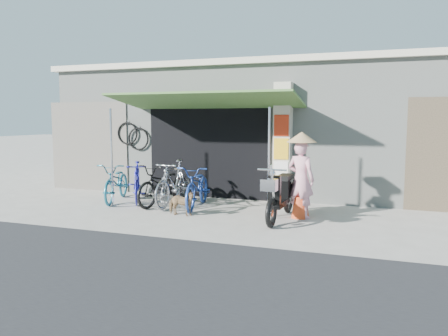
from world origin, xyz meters
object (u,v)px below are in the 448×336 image
(bike_silver, at_px, (174,183))
(bike_blue, at_px, (137,182))
(bike_teal, at_px, (117,182))
(bike_black, at_px, (165,184))
(bike_navy, at_px, (198,187))
(street_dog, at_px, (181,203))
(nun, at_px, (301,176))
(moped, at_px, (281,195))

(bike_silver, bearing_deg, bike_blue, 173.95)
(bike_teal, xyz_separation_m, bike_black, (1.36, -0.01, 0.01))
(bike_teal, distance_m, bike_navy, 2.29)
(bike_teal, relative_size, bike_blue, 1.12)
(street_dog, distance_m, nun, 2.65)
(bike_black, bearing_deg, street_dog, -36.51)
(bike_teal, xyz_separation_m, bike_blue, (0.54, 0.09, 0.01))
(bike_black, distance_m, moped, 3.10)
(bike_blue, xyz_separation_m, bike_navy, (1.75, -0.19, 0.00))
(moped, relative_size, nun, 1.11)
(nun, bearing_deg, bike_navy, 12.92)
(bike_silver, height_order, street_dog, bike_silver)
(bike_blue, distance_m, moped, 3.92)
(bike_silver, bearing_deg, bike_navy, -1.44)
(nun, bearing_deg, bike_blue, 12.68)
(bike_silver, xyz_separation_m, bike_navy, (0.64, -0.04, -0.04))
(bike_blue, height_order, nun, nun)
(bike_black, relative_size, bike_silver, 1.04)
(bike_teal, height_order, bike_black, bike_black)
(bike_silver, bearing_deg, bike_black, 171.21)
(nun, bearing_deg, bike_black, 12.94)
(bike_teal, relative_size, street_dog, 2.87)
(bike_teal, xyz_separation_m, moped, (4.40, -0.63, 0.03))
(bike_teal, distance_m, bike_black, 1.36)
(bike_blue, bearing_deg, bike_teal, 161.23)
(bike_teal, xyz_separation_m, nun, (4.76, -0.34, 0.41))
(nun, bearing_deg, bike_teal, 14.37)
(bike_teal, bearing_deg, bike_blue, -7.70)
(nun, bearing_deg, street_dog, 33.41)
(bike_teal, bearing_deg, bike_silver, -19.02)
(bike_teal, xyz_separation_m, bike_navy, (2.29, -0.10, 0.02))
(bike_navy, relative_size, street_dog, 2.97)
(bike_black, bearing_deg, nun, 5.72)
(bike_teal, xyz_separation_m, bike_silver, (1.65, -0.06, 0.06))
(bike_black, height_order, moped, moped)
(moped, bearing_deg, bike_navy, 168.21)
(bike_navy, xyz_separation_m, moped, (2.11, -0.53, 0.01))
(bike_silver, distance_m, moped, 2.81)
(bike_silver, xyz_separation_m, moped, (2.75, -0.56, -0.03))
(bike_blue, bearing_deg, moped, -38.34)
(bike_teal, bearing_deg, bike_navy, -19.28)
(bike_black, height_order, bike_silver, bike_silver)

